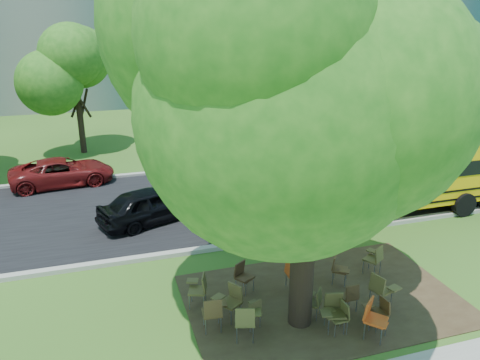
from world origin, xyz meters
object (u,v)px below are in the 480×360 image
object	(u,v)px
chair_3	(333,309)
chair_0	(213,311)
chair_2	(253,310)
bg_car_red	(63,172)
chair_6	(380,310)
chair_8	(199,287)
chair_11	(315,300)
school_bus	(385,173)
chair_12	(338,267)
main_tree	(311,94)
black_car	(152,205)
chair_10	(293,272)
chair_14	(243,275)
chair_9	(231,298)
chair_7	(381,288)
chair_4	(350,294)
chair_5	(374,316)
chair_1	(246,319)
chair_13	(375,257)
chair_15	(340,314)

from	to	relation	value
chair_3	chair_0	bearing A→B (deg)	-2.65
chair_2	bg_car_red	xyz separation A→B (m)	(-4.69, 11.88, 0.11)
chair_2	chair_6	bearing A→B (deg)	-38.67
chair_2	chair_0	bearing A→B (deg)	148.00
chair_8	chair_11	bearing A→B (deg)	-96.76
chair_6	school_bus	bearing A→B (deg)	-38.64
chair_12	chair_8	bearing A→B (deg)	-55.90
main_tree	chair_11	distance (m)	5.03
black_car	chair_6	bearing A→B (deg)	-171.13
chair_2	chair_10	xyz separation A→B (m)	(1.55, 1.22, 0.06)
chair_14	chair_3	bearing A→B (deg)	91.82
chair_9	chair_10	bearing A→B (deg)	-102.63
chair_12	chair_7	bearing A→B (deg)	55.17
chair_11	chair_4	bearing A→B (deg)	-53.50
chair_2	chair_4	world-z (taller)	chair_4
chair_4	bg_car_red	xyz separation A→B (m)	(-7.20, 11.97, 0.10)
chair_9	chair_5	bearing A→B (deg)	-153.15
chair_2	chair_12	xyz separation A→B (m)	(2.84, 1.15, 0.03)
main_tree	chair_1	size ratio (longest dim) A/B	9.74
main_tree	chair_6	xyz separation A→B (m)	(1.71, -0.71, -5.01)
chair_9	bg_car_red	world-z (taller)	bg_car_red
chair_9	chair_14	bearing A→B (deg)	-63.68
chair_7	black_car	bearing A→B (deg)	-163.11
chair_12	chair_10	bearing A→B (deg)	-57.69
chair_10	chair_12	world-z (taller)	chair_10
chair_12	bg_car_red	world-z (taller)	bg_car_red
school_bus	chair_3	size ratio (longest dim) A/B	11.98
chair_0	chair_7	distance (m)	4.24
chair_1	chair_10	distance (m)	2.45
school_bus	chair_8	distance (m)	8.75
chair_1	chair_9	distance (m)	0.91
school_bus	chair_4	distance (m)	6.80
chair_2	chair_8	world-z (taller)	chair_8
chair_10	main_tree	bearing A→B (deg)	-16.16
school_bus	chair_9	world-z (taller)	school_bus
chair_0	chair_13	bearing A→B (deg)	18.56
chair_12	chair_13	size ratio (longest dim) A/B	0.94
main_tree	chair_10	bearing A→B (deg)	73.11
chair_2	chair_9	size ratio (longest dim) A/B	0.86
chair_4	chair_11	distance (m)	0.94
chair_6	chair_8	world-z (taller)	chair_8
chair_8	chair_10	xyz separation A→B (m)	(2.55, -0.02, -0.02)
chair_0	chair_11	bearing A→B (deg)	1.27
chair_15	black_car	bearing A→B (deg)	22.93
chair_2	bg_car_red	size ratio (longest dim) A/B	0.18
chair_4	chair_14	xyz separation A→B (m)	(-2.28, 1.63, 0.03)
bg_car_red	chair_6	bearing A→B (deg)	-155.80
main_tree	chair_9	world-z (taller)	main_tree
main_tree	chair_6	world-z (taller)	main_tree
chair_1	chair_7	world-z (taller)	chair_7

